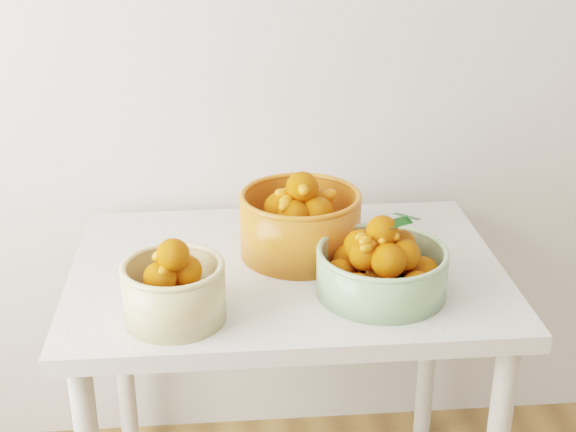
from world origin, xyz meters
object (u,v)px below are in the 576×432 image
bowl_green (382,266)px  bowl_cream (174,289)px  table (287,302)px  bowl_orange (301,222)px

bowl_green → bowl_cream: bearing=-170.7°
table → bowl_green: bearing=-36.0°
bowl_cream → table: bearing=40.8°
table → bowl_cream: bearing=-139.2°
bowl_green → bowl_orange: size_ratio=0.96×
bowl_green → bowl_orange: bowl_orange is taller
table → bowl_green: bowl_green is taller
bowl_cream → bowl_orange: size_ratio=0.84×
table → bowl_cream: (-0.25, -0.21, 0.16)m
bowl_green → bowl_orange: (-0.15, 0.21, 0.02)m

